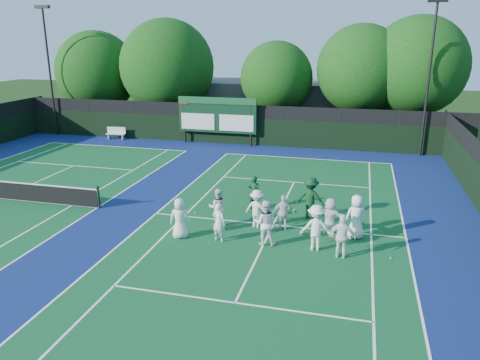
# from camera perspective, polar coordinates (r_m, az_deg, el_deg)

# --- Properties ---
(ground) EXTENTS (120.00, 120.00, 0.00)m
(ground) POSITION_cam_1_polar(r_m,az_deg,el_deg) (19.52, 3.52, -6.61)
(ground) COLOR #16320D
(ground) RESTS_ON ground
(court_apron) EXTENTS (34.00, 32.00, 0.01)m
(court_apron) POSITION_cam_1_polar(r_m,az_deg,el_deg) (22.20, -11.39, -3.92)
(court_apron) COLOR navy
(court_apron) RESTS_ON ground
(near_court) EXTENTS (11.05, 23.85, 0.01)m
(near_court) POSITION_cam_1_polar(r_m,az_deg,el_deg) (20.42, 4.06, -5.48)
(near_court) COLOR #105127
(near_court) RESTS_ON ground
(left_court) EXTENTS (11.05, 23.85, 0.01)m
(left_court) POSITION_cam_1_polar(r_m,az_deg,el_deg) (26.55, -27.17, -1.99)
(left_court) COLOR #105127
(left_court) RESTS_ON ground
(back_fence) EXTENTS (34.00, 0.08, 3.00)m
(back_fence) POSITION_cam_1_polar(r_m,az_deg,el_deg) (35.43, -1.04, 6.58)
(back_fence) COLOR black
(back_fence) RESTS_ON ground
(scoreboard) EXTENTS (6.00, 0.21, 3.55)m
(scoreboard) POSITION_cam_1_polar(r_m,az_deg,el_deg) (35.18, -2.83, 7.86)
(scoreboard) COLOR black
(scoreboard) RESTS_ON ground
(clubhouse) EXTENTS (18.00, 6.00, 4.00)m
(clubhouse) POSITION_cam_1_polar(r_m,az_deg,el_deg) (42.31, 7.19, 9.06)
(clubhouse) COLOR #57575B
(clubhouse) RESTS_ON ground
(light_pole_left) EXTENTS (1.20, 0.30, 10.12)m
(light_pole_left) POSITION_cam_1_polar(r_m,az_deg,el_deg) (41.22, -22.37, 13.75)
(light_pole_left) COLOR black
(light_pole_left) RESTS_ON ground
(light_pole_right) EXTENTS (1.20, 0.30, 10.12)m
(light_pole_right) POSITION_cam_1_polar(r_m,az_deg,el_deg) (33.57, 22.24, 13.27)
(light_pole_right) COLOR black
(light_pole_right) RESTS_ON ground
(bench) EXTENTS (1.55, 0.55, 0.96)m
(bench) POSITION_cam_1_polar(r_m,az_deg,el_deg) (38.55, -14.87, 5.60)
(bench) COLOR silver
(bench) RESTS_ON ground
(tree_a) EXTENTS (6.98, 6.98, 8.36)m
(tree_a) POSITION_cam_1_polar(r_m,az_deg,el_deg) (43.40, -16.82, 12.26)
(tree_a) COLOR black
(tree_a) RESTS_ON ground
(tree_b) EXTENTS (7.77, 7.77, 9.30)m
(tree_b) POSITION_cam_1_polar(r_m,az_deg,el_deg) (40.39, -8.62, 13.22)
(tree_b) COLOR black
(tree_b) RESTS_ON ground
(tree_c) EXTENTS (5.69, 5.69, 7.55)m
(tree_c) POSITION_cam_1_polar(r_m,az_deg,el_deg) (37.84, 4.72, 12.08)
(tree_c) COLOR black
(tree_c) RESTS_ON ground
(tree_d) EXTENTS (6.64, 6.64, 8.80)m
(tree_d) POSITION_cam_1_polar(r_m,az_deg,el_deg) (37.23, 14.77, 12.68)
(tree_d) COLOR black
(tree_d) RESTS_ON ground
(tree_e) EXTENTS (7.20, 7.20, 9.37)m
(tree_e) POSITION_cam_1_polar(r_m,az_deg,el_deg) (37.43, 21.02, 12.56)
(tree_e) COLOR black
(tree_e) RESTS_ON ground
(tennis_ball_1) EXTENTS (0.07, 0.07, 0.07)m
(tennis_ball_1) POSITION_cam_1_polar(r_m,az_deg,el_deg) (22.17, 6.64, -3.62)
(tennis_ball_1) COLOR yellow
(tennis_ball_1) RESTS_ON ground
(tennis_ball_2) EXTENTS (0.07, 0.07, 0.07)m
(tennis_ball_2) POSITION_cam_1_polar(r_m,az_deg,el_deg) (18.30, 17.90, -9.04)
(tennis_ball_2) COLOR yellow
(tennis_ball_2) RESTS_ON ground
(tennis_ball_3) EXTENTS (0.07, 0.07, 0.07)m
(tennis_ball_3) POSITION_cam_1_polar(r_m,az_deg,el_deg) (21.76, -5.46, -3.99)
(tennis_ball_3) COLOR yellow
(tennis_ball_3) RESTS_ON ground
(tennis_ball_5) EXTENTS (0.07, 0.07, 0.07)m
(tennis_ball_5) POSITION_cam_1_polar(r_m,az_deg,el_deg) (19.39, 8.59, -6.83)
(tennis_ball_5) COLOR yellow
(tennis_ball_5) RESTS_ON ground
(player_front_0) EXTENTS (0.93, 0.72, 1.68)m
(player_front_0) POSITION_cam_1_polar(r_m,az_deg,el_deg) (19.01, -7.35, -4.66)
(player_front_0) COLOR white
(player_front_0) RESTS_ON ground
(player_front_1) EXTENTS (0.67, 0.54, 1.61)m
(player_front_1) POSITION_cam_1_polar(r_m,az_deg,el_deg) (18.58, -2.59, -5.17)
(player_front_1) COLOR white
(player_front_1) RESTS_ON ground
(player_front_2) EXTENTS (0.96, 0.79, 1.82)m
(player_front_2) POSITION_cam_1_polar(r_m,az_deg,el_deg) (18.26, 3.09, -5.22)
(player_front_2) COLOR white
(player_front_2) RESTS_ON ground
(player_front_3) EXTENTS (1.25, 0.82, 1.81)m
(player_front_3) POSITION_cam_1_polar(r_m,az_deg,el_deg) (18.03, 9.23, -5.76)
(player_front_3) COLOR white
(player_front_3) RESTS_ON ground
(player_front_4) EXTENTS (1.01, 0.48, 1.67)m
(player_front_4) POSITION_cam_1_polar(r_m,az_deg,el_deg) (17.60, 12.34, -6.77)
(player_front_4) COLOR white
(player_front_4) RESTS_ON ground
(player_back_0) EXTENTS (0.94, 0.81, 1.65)m
(player_back_0) POSITION_cam_1_polar(r_m,az_deg,el_deg) (20.11, -2.73, -3.33)
(player_back_0) COLOR silver
(player_back_0) RESTS_ON ground
(player_back_1) EXTENTS (1.20, 0.87, 1.67)m
(player_back_1) POSITION_cam_1_polar(r_m,az_deg,el_deg) (19.90, 2.09, -3.52)
(player_back_1) COLOR silver
(player_back_1) RESTS_ON ground
(player_back_2) EXTENTS (0.94, 0.49, 1.54)m
(player_back_2) POSITION_cam_1_polar(r_m,az_deg,el_deg) (19.71, 5.32, -4.00)
(player_back_2) COLOR silver
(player_back_2) RESTS_ON ground
(player_back_3) EXTENTS (1.57, 0.83, 1.62)m
(player_back_3) POSITION_cam_1_polar(r_m,az_deg,el_deg) (19.44, 10.93, -4.43)
(player_back_3) COLOR white
(player_back_3) RESTS_ON ground
(player_back_4) EXTENTS (1.03, 0.84, 1.83)m
(player_back_4) POSITION_cam_1_polar(r_m,az_deg,el_deg) (19.36, 13.97, -4.39)
(player_back_4) COLOR white
(player_back_4) RESTS_ON ground
(coach_left) EXTENTS (0.67, 0.51, 1.66)m
(coach_left) POSITION_cam_1_polar(r_m,az_deg,el_deg) (21.90, 1.74, -1.55)
(coach_left) COLOR #0E361D
(coach_left) RESTS_ON ground
(coach_right) EXTENTS (1.32, 0.88, 1.91)m
(coach_right) POSITION_cam_1_polar(r_m,az_deg,el_deg) (21.05, 8.61, -2.18)
(coach_right) COLOR #0D3318
(coach_right) RESTS_ON ground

